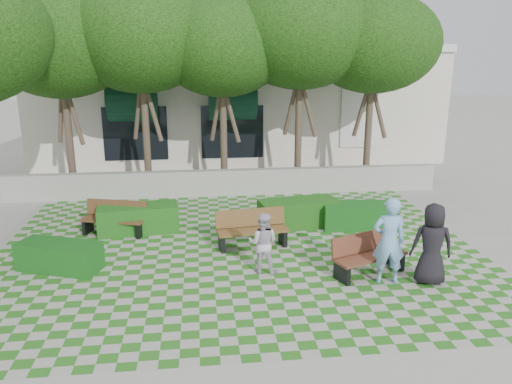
{
  "coord_description": "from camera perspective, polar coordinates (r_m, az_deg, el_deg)",
  "views": [
    {
      "loc": [
        -0.9,
        -10.65,
        4.84
      ],
      "look_at": [
        0.5,
        1.5,
        1.4
      ],
      "focal_mm": 35.0,
      "sensor_mm": 36.0,
      "label": 1
    }
  ],
  "objects": [
    {
      "name": "ground",
      "position": [
        11.74,
        -1.61,
        -8.66
      ],
      "size": [
        90.0,
        90.0,
        0.0
      ],
      "primitive_type": "plane",
      "color": "gray",
      "rests_on": "ground"
    },
    {
      "name": "lawn",
      "position": [
        12.65,
        -2.01,
        -6.77
      ],
      "size": [
        12.0,
        12.0,
        0.0
      ],
      "primitive_type": "plane",
      "color": "#2B721E",
      "rests_on": "ground"
    },
    {
      "name": "retaining_wall",
      "position": [
        17.44,
        -3.4,
        1.1
      ],
      "size": [
        15.0,
        0.36,
        0.9
      ],
      "primitive_type": "cube",
      "color": "#9E9B93",
      "rests_on": "ground"
    },
    {
      "name": "bench_east",
      "position": [
        11.56,
        12.7,
        -7.05
      ],
      "size": [
        1.85,
        1.2,
        0.92
      ],
      "rotation": [
        0.0,
        0.0,
        0.38
      ],
      "color": "#582D1E",
      "rests_on": "ground"
    },
    {
      "name": "bench_mid",
      "position": [
        12.81,
        -0.46,
        -4.3
      ],
      "size": [
        1.88,
        0.83,
        0.95
      ],
      "rotation": [
        0.0,
        0.0,
        0.13
      ],
      "color": "brown",
      "rests_on": "ground"
    },
    {
      "name": "bench_west",
      "position": [
        14.22,
        -15.85,
        -2.94
      ],
      "size": [
        1.84,
        1.05,
        0.92
      ],
      "rotation": [
        0.0,
        0.0,
        -0.29
      ],
      "color": "#51321C",
      "rests_on": "ground"
    },
    {
      "name": "hedge_east",
      "position": [
        14.46,
        11.71,
        -2.69
      ],
      "size": [
        2.12,
        1.03,
        0.71
      ],
      "primitive_type": "cube",
      "rotation": [
        0.0,
        0.0,
        -0.11
      ],
      "color": "#144C18",
      "rests_on": "ground"
    },
    {
      "name": "hedge_midright",
      "position": [
        14.34,
        4.86,
        -2.43
      ],
      "size": [
        2.34,
        1.23,
        0.78
      ],
      "primitive_type": "cube",
      "rotation": [
        0.0,
        0.0,
        0.16
      ],
      "color": "#194E14",
      "rests_on": "ground"
    },
    {
      "name": "hedge_midleft",
      "position": [
        14.24,
        -13.3,
        -2.98
      ],
      "size": [
        2.26,
        1.12,
        0.76
      ],
      "primitive_type": "cube",
      "rotation": [
        0.0,
        0.0,
        0.12
      ],
      "color": "#185115",
      "rests_on": "ground"
    },
    {
      "name": "hedge_west",
      "position": [
        12.38,
        -21.55,
        -6.84
      ],
      "size": [
        2.01,
        1.35,
        0.65
      ],
      "primitive_type": "cube",
      "rotation": [
        0.0,
        0.0,
        -0.36
      ],
      "color": "#134A17",
      "rests_on": "ground"
    },
    {
      "name": "person_blue",
      "position": [
        11.04,
        14.94,
        -5.42
      ],
      "size": [
        0.76,
        0.55,
        1.92
      ],
      "primitive_type": "imported",
      "rotation": [
        0.0,
        0.0,
        3.0
      ],
      "color": "#79ACDD",
      "rests_on": "ground"
    },
    {
      "name": "person_dark",
      "position": [
        11.31,
        19.47,
        -5.65
      ],
      "size": [
        0.97,
        0.74,
        1.79
      ],
      "primitive_type": "imported",
      "rotation": [
        0.0,
        0.0,
        2.93
      ],
      "color": "black",
      "rests_on": "ground"
    },
    {
      "name": "person_white",
      "position": [
        11.26,
        0.8,
        -5.84
      ],
      "size": [
        0.82,
        0.72,
        1.41
      ],
      "primitive_type": "imported",
      "rotation": [
        0.0,
        0.0,
        2.83
      ],
      "color": "silver",
      "rests_on": "ground"
    },
    {
      "name": "tree_row",
      "position": [
        16.64,
        -10.32,
        16.64
      ],
      "size": [
        17.7,
        13.4,
        7.41
      ],
      "color": "#47382B",
      "rests_on": "ground"
    },
    {
      "name": "building",
      "position": [
        24.91,
        -2.36,
        10.35
      ],
      "size": [
        18.0,
        8.92,
        5.15
      ],
      "color": "silver",
      "rests_on": "ground"
    }
  ]
}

